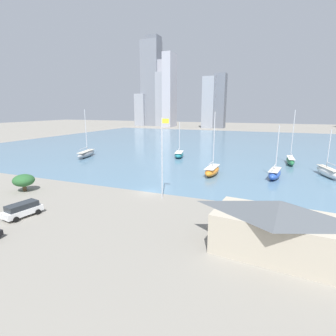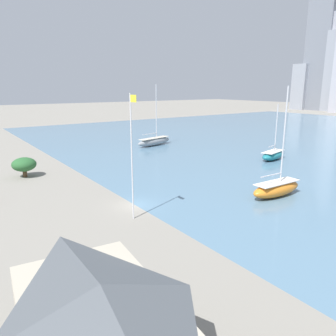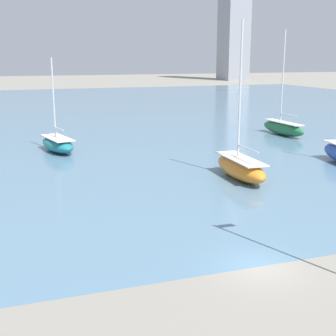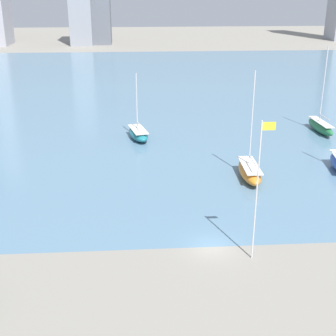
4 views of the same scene
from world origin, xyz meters
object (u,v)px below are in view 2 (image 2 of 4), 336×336
(flag_pole, at_px, (132,154))
(sailboat_orange, at_px, (277,188))
(sailboat_teal, at_px, (273,155))
(sailboat_gray, at_px, (154,141))

(flag_pole, height_order, sailboat_orange, sailboat_orange)
(sailboat_teal, xyz_separation_m, sailboat_gray, (-26.40, -10.14, 0.11))
(flag_pole, distance_m, sailboat_teal, 38.17)
(flag_pole, relative_size, sailboat_teal, 1.24)
(flag_pole, distance_m, sailboat_gray, 45.29)
(sailboat_gray, bearing_deg, sailboat_orange, -24.50)
(sailboat_gray, distance_m, sailboat_orange, 41.21)
(flag_pole, bearing_deg, sailboat_gray, 144.34)
(flag_pole, xyz_separation_m, sailboat_orange, (4.04, 18.60, -5.98))
(sailboat_teal, xyz_separation_m, sailboat_orange, (14.11, -17.70, 0.13))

